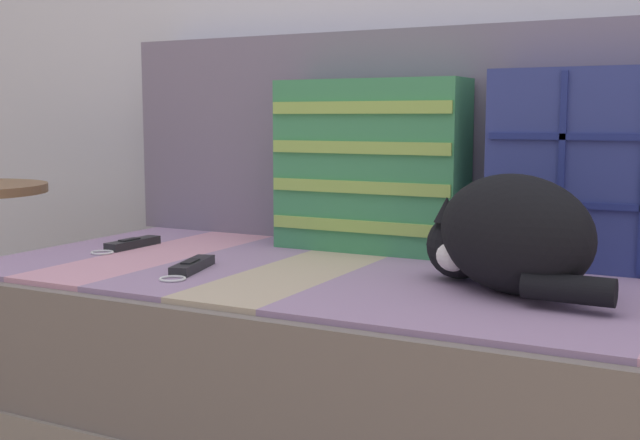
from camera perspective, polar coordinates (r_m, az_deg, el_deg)
couch at (r=1.58m, az=5.90°, el=-11.08°), size 1.74×0.84×0.41m
sofa_backrest at (r=1.83m, az=10.13°, el=5.69°), size 1.71×0.14×0.49m
throw_pillow_quilted at (r=1.62m, az=19.76°, el=3.38°), size 0.44×0.14×0.38m
throw_pillow_striped at (r=1.76m, az=3.61°, el=3.87°), size 0.42×0.14×0.37m
sleeping_cat at (r=1.38m, az=13.00°, el=-1.19°), size 0.35×0.30×0.20m
game_remote_near at (r=1.55m, az=-9.15°, el=-3.29°), size 0.09×0.20×0.02m
game_remote_far at (r=1.85m, az=-13.33°, el=-1.67°), size 0.05×0.20×0.02m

